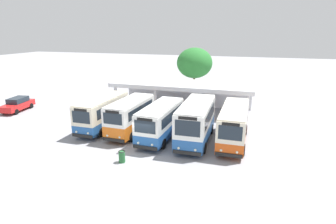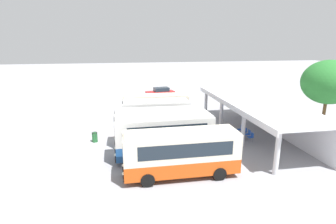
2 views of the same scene
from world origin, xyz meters
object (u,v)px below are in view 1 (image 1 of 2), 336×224
at_px(parked_car_flank, 18,104).
at_px(city_bus_second_in_row, 131,115).
at_px(city_bus_fifth_blue, 234,124).
at_px(city_bus_middle_cream, 161,120).
at_px(waiting_chair_middle_seat, 188,109).
at_px(city_bus_nearest_orange, 103,112).
at_px(city_bus_fourth_amber, 196,121).
at_px(waiting_chair_end_by_column, 176,108).
at_px(waiting_chair_second_from_end, 182,108).
at_px(waiting_chair_fourth_seat, 194,109).
at_px(litter_bin_apron, 122,156).

bearing_deg(parked_car_flank, city_bus_second_in_row, -9.93).
bearing_deg(city_bus_fifth_blue, city_bus_middle_cream, -171.96).
bearing_deg(city_bus_second_in_row, city_bus_middle_cream, -8.34).
distance_m(parked_car_flank, waiting_chair_middle_seat, 20.74).
xyz_separation_m(city_bus_nearest_orange, parked_car_flank, (-13.22, 2.52, -0.90)).
bearing_deg(city_bus_fourth_amber, waiting_chair_middle_seat, 107.55).
bearing_deg(city_bus_fourth_amber, city_bus_nearest_orange, 176.55).
bearing_deg(parked_car_flank, city_bus_middle_cream, -9.67).
xyz_separation_m(city_bus_nearest_orange, waiting_chair_end_by_column, (5.39, 7.75, -1.21)).
bearing_deg(city_bus_fifth_blue, city_bus_fourth_amber, -168.26).
distance_m(parked_car_flank, waiting_chair_second_from_end, 20.04).
relative_size(city_bus_nearest_orange, waiting_chair_second_from_end, 8.47).
xyz_separation_m(city_bus_middle_cream, waiting_chair_fourth_seat, (1.23, 8.55, -1.19)).
xyz_separation_m(city_bus_nearest_orange, city_bus_fifth_blue, (12.65, 0.09, 0.03)).
distance_m(waiting_chair_second_from_end, waiting_chair_fourth_seat, 1.45).
relative_size(city_bus_fourth_amber, parked_car_flank, 1.61).
bearing_deg(waiting_chair_middle_seat, city_bus_nearest_orange, -131.16).
distance_m(city_bus_second_in_row, city_bus_fifth_blue, 9.50).
relative_size(city_bus_middle_cream, waiting_chair_fourth_seat, 8.34).
relative_size(waiting_chair_end_by_column, waiting_chair_second_from_end, 1.00).
height_order(city_bus_fourth_amber, litter_bin_apron, city_bus_fourth_amber).
distance_m(waiting_chair_end_by_column, waiting_chair_middle_seat, 1.45).
xyz_separation_m(city_bus_nearest_orange, city_bus_fourth_amber, (9.49, -0.57, 0.19)).
distance_m(city_bus_fifth_blue, waiting_chair_fourth_seat, 9.28).
xyz_separation_m(waiting_chair_middle_seat, waiting_chair_fourth_seat, (0.72, -0.07, 0.00)).
bearing_deg(waiting_chair_fourth_seat, city_bus_middle_cream, -98.21).
distance_m(city_bus_fourth_amber, waiting_chair_end_by_column, 9.38).
relative_size(city_bus_second_in_row, waiting_chair_middle_seat, 7.79).
height_order(city_bus_middle_cream, parked_car_flank, city_bus_middle_cream).
bearing_deg(litter_bin_apron, waiting_chair_fourth_seat, 80.06).
xyz_separation_m(waiting_chair_end_by_column, waiting_chair_middle_seat, (1.45, 0.07, 0.00)).
height_order(city_bus_nearest_orange, city_bus_second_in_row, city_bus_second_in_row).
bearing_deg(waiting_chair_end_by_column, waiting_chair_fourth_seat, -0.15).
relative_size(city_bus_second_in_row, parked_car_flank, 1.42).
height_order(waiting_chair_middle_seat, waiting_chair_fourth_seat, same).
xyz_separation_m(city_bus_fifth_blue, parked_car_flank, (-25.87, 2.44, -0.93)).
bearing_deg(city_bus_nearest_orange, waiting_chair_end_by_column, 55.20).
bearing_deg(city_bus_fourth_amber, parked_car_flank, 172.24).
bearing_deg(waiting_chair_end_by_column, waiting_chair_second_from_end, 3.46).
distance_m(city_bus_second_in_row, city_bus_middle_cream, 3.20).
relative_size(city_bus_fifth_blue, waiting_chair_middle_seat, 9.02).
height_order(parked_car_flank, waiting_chair_end_by_column, parked_car_flank).
bearing_deg(city_bus_fifth_blue, waiting_chair_middle_seat, 126.94).
height_order(city_bus_middle_cream, waiting_chair_middle_seat, city_bus_middle_cream).
xyz_separation_m(city_bus_fifth_blue, waiting_chair_middle_seat, (-5.81, 7.73, -1.24)).
bearing_deg(city_bus_second_in_row, waiting_chair_end_by_column, 74.63).
relative_size(waiting_chair_end_by_column, waiting_chair_fourth_seat, 1.00).
bearing_deg(city_bus_fifth_blue, city_bus_second_in_row, -177.40).
relative_size(city_bus_second_in_row, waiting_chair_second_from_end, 7.79).
height_order(city_bus_fifth_blue, waiting_chair_second_from_end, city_bus_fifth_blue).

